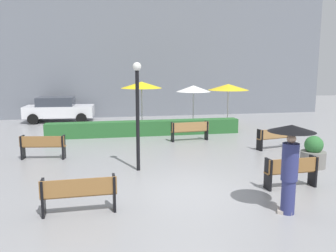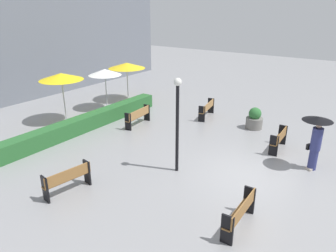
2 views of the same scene
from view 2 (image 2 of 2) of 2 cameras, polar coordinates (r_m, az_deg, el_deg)
ground_plane at (r=12.11m, az=14.18°, el=-8.62°), size 60.00×60.00×0.00m
bench_back_row at (r=16.36m, az=-5.39°, el=1.90°), size 1.81×0.49×0.89m
bench_far_left at (r=11.00m, az=-17.75°, el=-9.04°), size 1.66×0.60×0.89m
bench_near_right at (r=14.32m, az=19.50°, el=-2.13°), size 1.55×0.42×0.89m
bench_near_left at (r=9.24m, az=12.98°, el=-14.89°), size 1.74×0.39×0.87m
bench_far_right at (r=17.62m, az=7.11°, el=3.22°), size 1.81×0.68×0.88m
pedestrian_with_umbrella at (r=12.82m, az=25.25°, el=-1.40°), size 1.08×1.08×2.09m
planter_pot at (r=16.48m, az=15.38°, el=1.16°), size 0.83×0.83×1.10m
lamp_post at (r=11.17m, az=1.71°, el=1.94°), size 0.28×0.28×3.55m
patio_umbrella_yellow at (r=17.17m, az=-18.79°, el=8.46°), size 2.24×2.24×2.63m
patio_umbrella_white at (r=18.90m, az=-11.37°, el=9.53°), size 1.92×1.92×2.41m
patio_umbrella_yellow_far at (r=20.54m, az=-7.49°, el=10.80°), size 2.34×2.34×2.46m
hedge_strip at (r=16.35m, az=-14.35°, el=0.71°), size 9.70×0.70×0.74m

